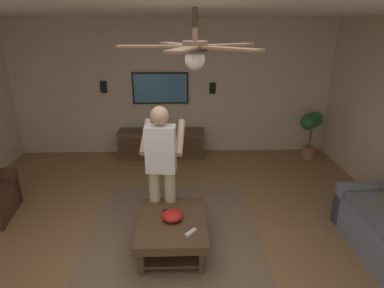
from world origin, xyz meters
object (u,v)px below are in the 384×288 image
object	(u,v)px
tv	(160,88)
vase_round	(156,126)
bowl	(172,216)
wall_speaker_left	(213,88)
remote_black	(169,212)
person_standing	(162,162)
coffee_table	(172,228)
media_console	(162,144)
remote_white	(191,232)
wall_speaker_right	(104,87)
potted_plant_tall	(311,126)
ceiling_fan	(194,50)

from	to	relation	value
tv	vase_round	distance (m)	0.74
bowl	wall_speaker_left	xyz separation A→B (m)	(3.13, -0.74, 0.89)
bowl	remote_black	xyz separation A→B (m)	(0.14, 0.04, -0.04)
wall_speaker_left	person_standing	bearing A→B (deg)	161.85
tv	vase_round	bearing A→B (deg)	-21.47
coffee_table	media_console	distance (m)	2.90
remote_white	remote_black	xyz separation A→B (m)	(0.40, 0.25, 0.00)
bowl	wall_speaker_right	bearing A→B (deg)	24.25
bowl	person_standing	bearing A→B (deg)	16.29
potted_plant_tall	remote_black	distance (m)	3.74
tv	remote_white	bearing A→B (deg)	8.41
coffee_table	tv	distance (m)	3.31
coffee_table	remote_black	xyz separation A→B (m)	(0.14, 0.04, 0.12)
coffee_table	vase_round	size ratio (longest dim) A/B	4.55
person_standing	wall_speaker_left	xyz separation A→B (m)	(2.67, -0.87, 0.41)
potted_plant_tall	wall_speaker_left	size ratio (longest dim) A/B	4.27
vase_round	wall_speaker_left	size ratio (longest dim) A/B	1.00
media_console	remote_black	size ratio (longest dim) A/B	11.33
person_standing	ceiling_fan	bearing A→B (deg)	-155.86
tv	vase_round	world-z (taller)	tv
media_console	remote_white	world-z (taller)	media_console
person_standing	wall_speaker_right	world-z (taller)	person_standing
person_standing	remote_white	xyz separation A→B (m)	(-0.72, -0.34, -0.52)
remote_white	wall_speaker_right	xyz separation A→B (m)	(3.39, 1.61, 0.97)
wall_speaker_left	potted_plant_tall	bearing A→B (deg)	-102.07
media_console	remote_black	xyz separation A→B (m)	(-2.74, -0.25, 0.14)
remote_white	ceiling_fan	xyz separation A→B (m)	(-0.35, -0.02, 1.92)
media_console	wall_speaker_left	bearing A→B (deg)	103.81
person_standing	ceiling_fan	xyz separation A→B (m)	(-1.07, -0.36, 1.40)
coffee_table	wall_speaker_left	bearing A→B (deg)	-13.37
tv	wall_speaker_left	distance (m)	1.03
remote_white	remote_black	distance (m)	0.47
remote_black	wall_speaker_left	xyz separation A→B (m)	(2.99, -0.78, 0.93)
tv	wall_speaker_right	world-z (taller)	tv
coffee_table	wall_speaker_left	size ratio (longest dim) A/B	4.55
vase_round	ceiling_fan	size ratio (longest dim) A/B	0.19
wall_speaker_left	ceiling_fan	size ratio (longest dim) A/B	0.19
bowl	remote_white	distance (m)	0.34
wall_speaker_left	remote_black	bearing A→B (deg)	165.34
ceiling_fan	bowl	bearing A→B (deg)	20.11
tv	bowl	size ratio (longest dim) A/B	4.57
bowl	wall_speaker_right	xyz separation A→B (m)	(3.13, 1.41, 0.93)
remote_black	wall_speaker_right	distance (m)	3.43
ceiling_fan	remote_white	bearing A→B (deg)	3.03
coffee_table	ceiling_fan	bearing A→B (deg)	-159.16
tv	remote_white	world-z (taller)	tv
remote_black	vase_round	xyz separation A→B (m)	(2.73, 0.35, 0.25)
potted_plant_tall	remote_black	world-z (taller)	potted_plant_tall
person_standing	wall_speaker_right	distance (m)	2.99
tv	person_standing	size ratio (longest dim) A/B	0.67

